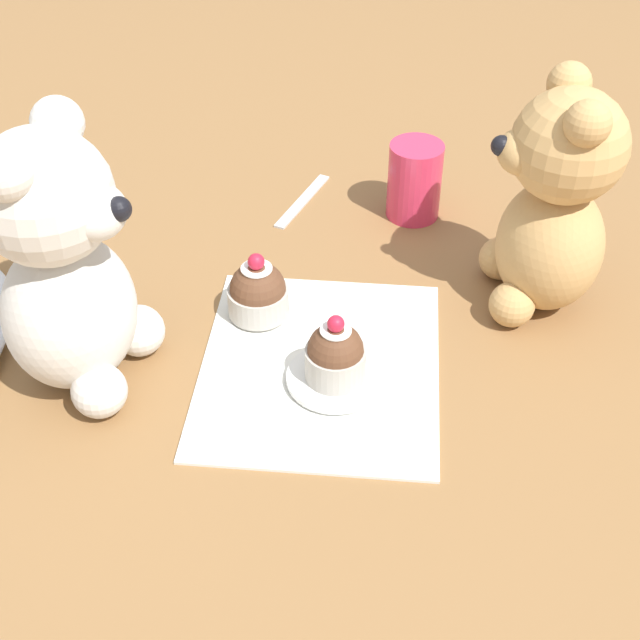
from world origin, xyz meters
name	(u,v)px	position (x,y,z in m)	size (l,w,h in m)	color
ground_plane	(320,368)	(0.00, 0.00, 0.00)	(4.00, 4.00, 0.00)	olive
knitted_placemat	(320,365)	(0.00, 0.00, 0.00)	(0.25, 0.21, 0.01)	silver
teddy_bear_cream	(64,266)	(-0.02, 0.21, 0.12)	(0.14, 0.13, 0.25)	silver
teddy_bear_tan	(554,203)	(0.12, -0.20, 0.11)	(0.12, 0.12, 0.23)	tan
cupcake_near_cream_bear	(258,293)	(0.07, 0.06, 0.03)	(0.06, 0.06, 0.07)	#B2ADA3
saucer_plate	(335,377)	(-0.02, -0.02, 0.01)	(0.09, 0.09, 0.01)	white
cupcake_near_tan_bear	(335,355)	(-0.02, -0.02, 0.04)	(0.05, 0.05, 0.07)	#B2ADA3
juice_glass	(415,181)	(0.26, -0.08, 0.04)	(0.06, 0.06, 0.09)	#DB3356
teaspoon	(303,200)	(0.27, 0.05, 0.00)	(0.12, 0.01, 0.01)	silver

